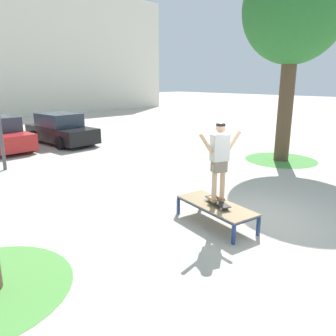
{
  "coord_description": "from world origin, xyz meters",
  "views": [
    {
      "loc": [
        -6.24,
        -3.67,
        3.11
      ],
      "look_at": [
        -0.69,
        1.99,
        1.0
      ],
      "focal_mm": 35.6,
      "sensor_mm": 36.0,
      "label": 1
    }
  ],
  "objects": [
    {
      "name": "skate_box",
      "position": [
        -0.69,
        0.49,
        0.41
      ],
      "size": [
        1.09,
        2.01,
        0.46
      ],
      "color": "navy",
      "rests_on": "ground"
    },
    {
      "name": "car_black",
      "position": [
        1.5,
        11.87,
        0.69
      ],
      "size": [
        2.1,
        4.29,
        1.5
      ],
      "color": "black",
      "rests_on": "ground"
    },
    {
      "name": "skater",
      "position": [
        -0.7,
        0.44,
        1.53
      ],
      "size": [
        0.95,
        0.45,
        1.69
      ],
      "color": "tan",
      "rests_on": "skateboard"
    },
    {
      "name": "skateboard",
      "position": [
        -0.7,
        0.44,
        0.54
      ],
      "size": [
        0.49,
        0.82,
        0.09
      ],
      "color": "black",
      "rests_on": "skate_box"
    },
    {
      "name": "ground_plane",
      "position": [
        0.0,
        0.0,
        0.0
      ],
      "size": [
        120.0,
        120.0,
        0.0
      ],
      "primitive_type": "plane",
      "color": "#B2AA9E"
    },
    {
      "name": "tree_near_right",
      "position": [
        6.04,
        2.42,
        5.48
      ],
      "size": [
        3.67,
        3.67,
        7.49
      ],
      "color": "brown",
      "rests_on": "ground"
    },
    {
      "name": "grass_patch_near_right",
      "position": [
        6.04,
        2.42,
        0.0
      ],
      "size": [
        2.78,
        2.78,
        0.01
      ],
      "primitive_type": "cylinder",
      "color": "#47893D",
      "rests_on": "ground"
    }
  ]
}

